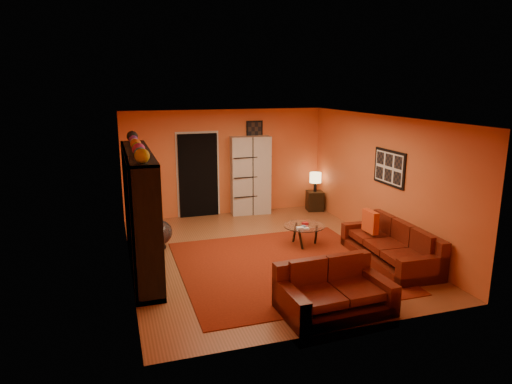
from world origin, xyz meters
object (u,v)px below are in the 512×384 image
object	(u,v)px
sofa	(393,247)
table_lamp	(315,178)
tv	(143,214)
coffee_table	(304,228)
entertainment_unit	(140,211)
side_table	(315,201)
loveseat	(332,291)
bowl_chair	(154,233)
storage_cabinet	(250,175)

from	to	relation	value
sofa	table_lamp	bearing A→B (deg)	90.77
tv	table_lamp	xyz separation A→B (m)	(4.47, 2.51, -0.14)
tv	coffee_table	size ratio (longest dim) A/B	1.11
entertainment_unit	side_table	xyz separation A→B (m)	(4.53, 2.55, -0.80)
entertainment_unit	side_table	bearing A→B (deg)	29.40
coffee_table	table_lamp	world-z (taller)	table_lamp
loveseat	table_lamp	bearing A→B (deg)	-24.95
table_lamp	side_table	bearing A→B (deg)	0.00
tv	table_lamp	world-z (taller)	tv
entertainment_unit	bowl_chair	bearing A→B (deg)	73.57
loveseat	storage_cabinet	xyz separation A→B (m)	(0.37, 5.22, 0.69)
storage_cabinet	table_lamp	size ratio (longest dim) A/B	3.97
storage_cabinet	entertainment_unit	bearing A→B (deg)	-130.78
entertainment_unit	storage_cabinet	bearing A→B (deg)	44.40
entertainment_unit	side_table	size ratio (longest dim) A/B	6.00
tv	loveseat	xyz separation A→B (m)	(2.44, -2.46, -0.70)
bowl_chair	loveseat	bearing A→B (deg)	-56.55
coffee_table	table_lamp	xyz separation A→B (m)	(1.34, 2.36, 0.47)
tv	loveseat	size ratio (longest dim) A/B	0.57
coffee_table	bowl_chair	xyz separation A→B (m)	(-2.91, 0.74, -0.05)
bowl_chair	side_table	bearing A→B (deg)	20.83
sofa	side_table	size ratio (longest dim) A/B	4.43
sofa	side_table	bearing A→B (deg)	90.77
side_table	sofa	bearing A→B (deg)	-91.77
storage_cabinet	bowl_chair	world-z (taller)	storage_cabinet
sofa	loveseat	size ratio (longest dim) A/B	1.38
coffee_table	storage_cabinet	size ratio (longest dim) A/B	0.43
sofa	storage_cabinet	bearing A→B (deg)	114.27
bowl_chair	table_lamp	distance (m)	4.58
entertainment_unit	tv	distance (m)	0.09
sofa	entertainment_unit	bearing A→B (deg)	168.57
tv	table_lamp	bearing A→B (deg)	-60.75
sofa	table_lamp	size ratio (longest dim) A/B	4.51
bowl_chair	table_lamp	xyz separation A→B (m)	(4.25, 1.62, 0.53)
sofa	storage_cabinet	size ratio (longest dim) A/B	1.14
sofa	table_lamp	xyz separation A→B (m)	(0.11, 3.65, 0.56)
entertainment_unit	loveseat	size ratio (longest dim) A/B	1.87
coffee_table	bowl_chair	world-z (taller)	bowl_chair
side_table	entertainment_unit	bearing A→B (deg)	-150.60
loveseat	bowl_chair	distance (m)	4.01
tv	loveseat	bearing A→B (deg)	-135.25
coffee_table	side_table	xyz separation A→B (m)	(1.34, 2.36, -0.12)
side_table	tv	bearing A→B (deg)	-150.75
tv	sofa	xyz separation A→B (m)	(4.36, -1.14, -0.70)
loveseat	side_table	size ratio (longest dim) A/B	3.21
storage_cabinet	table_lamp	bearing A→B (deg)	-3.73
sofa	storage_cabinet	xyz separation A→B (m)	(-1.55, 3.90, 0.69)
storage_cabinet	sofa	bearing A→B (deg)	-63.46
entertainment_unit	loveseat	bearing A→B (deg)	-44.16
loveseat	entertainment_unit	bearing A→B (deg)	43.21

